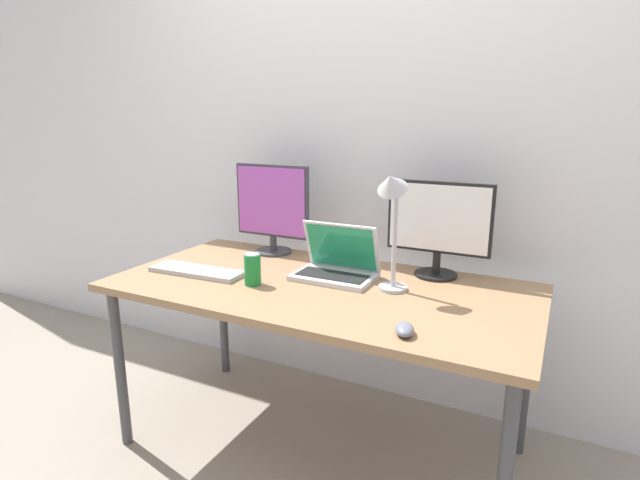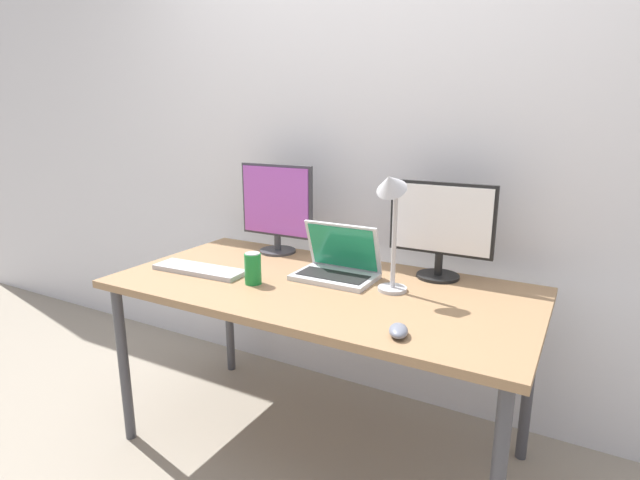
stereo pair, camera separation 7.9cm
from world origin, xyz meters
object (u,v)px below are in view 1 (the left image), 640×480
Objects in this scene: monitor_left at (272,207)px; keyboard_main at (197,271)px; work_desk at (320,298)px; desk_lamp at (392,208)px; soda_can_near_keyboard at (252,269)px; mouse_by_keyboard at (404,329)px; monitor_center at (439,225)px; laptop_silver at (337,265)px.

keyboard_main is at bearing -105.41° from monitor_left.
desk_lamp is at bearing 5.46° from work_desk.
soda_can_near_keyboard is 0.27× the size of desk_lamp.
mouse_by_keyboard is at bearing -63.58° from desk_lamp.
monitor_center is at bearing 38.79° from work_desk.
mouse_by_keyboard is 0.70m from soda_can_near_keyboard.
desk_lamp reaches higher than monitor_center.
desk_lamp is (-0.16, 0.32, 0.31)m from mouse_by_keyboard.
work_desk is at bearing 125.54° from mouse_by_keyboard.
soda_can_near_keyboard reaches higher than keyboard_main.
work_desk is 0.29m from soda_can_near_keyboard.
keyboard_main is at bearing -167.97° from work_desk.
work_desk is at bearing 27.66° from soda_can_near_keyboard.
desk_lamp reaches higher than laptop_silver.
desk_lamp is at bearing -22.44° from monitor_left.
monitor_left is 0.75m from desk_lamp.
soda_can_near_keyboard is 0.59m from desk_lamp.
laptop_silver reaches higher than mouse_by_keyboard.
soda_can_near_keyboard is at bearing -5.07° from keyboard_main.
monitor_center is at bearing 74.98° from mouse_by_keyboard.
keyboard_main is (-0.55, -0.22, -0.04)m from laptop_silver.
desk_lamp is at bearing -110.66° from monitor_center.
monitor_center is 0.77m from soda_can_near_keyboard.
monitor_center is at bearing 34.90° from soda_can_near_keyboard.
desk_lamp is (0.28, 0.03, 0.38)m from work_desk.
mouse_by_keyboard is (0.96, -0.19, 0.01)m from keyboard_main.
desk_lamp is (0.51, 0.15, 0.26)m from soda_can_near_keyboard.
mouse_by_keyboard is (0.85, -0.61, -0.21)m from monitor_left.
monitor_left is 3.37× the size of soda_can_near_keyboard.
mouse_by_keyboard is 0.75× the size of soda_can_near_keyboard.
work_desk is 0.53m from mouse_by_keyboard.
soda_can_near_keyboard is (-0.23, -0.12, 0.12)m from work_desk.
monitor_left is at bearing 157.56° from desk_lamp.
desk_lamp is at bearing 96.19° from mouse_by_keyboard.
desk_lamp is (-0.11, -0.28, 0.11)m from monitor_center.
monitor_left is at bearing 155.02° from laptop_silver.
monitor_center reaches higher than mouse_by_keyboard.
monitor_left is 1.31× the size of laptop_silver.
work_desk is 0.54m from keyboard_main.
laptop_silver is 0.38m from desk_lamp.
laptop_silver is 3.42× the size of mouse_by_keyboard.
monitor_center is at bearing 69.34° from desk_lamp.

